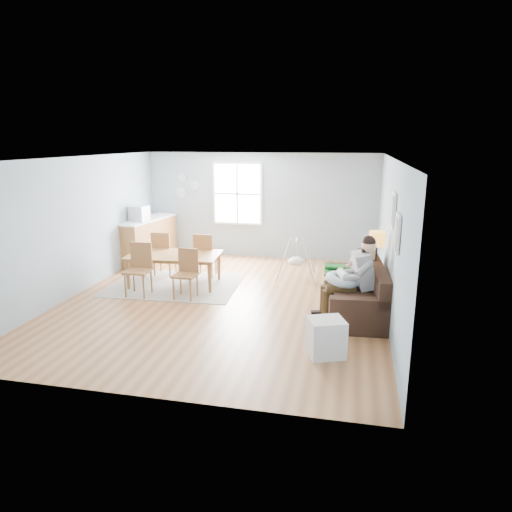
% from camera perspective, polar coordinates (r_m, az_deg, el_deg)
% --- Properties ---
extents(room, '(8.40, 9.40, 3.90)m').
position_cam_1_polar(room, '(8.38, -4.27, 10.24)').
color(room, '#915933').
extents(window, '(1.32, 0.08, 1.62)m').
position_cam_1_polar(window, '(11.94, -2.33, 7.77)').
color(window, white).
rests_on(window, room).
extents(pictures, '(0.05, 1.34, 0.74)m').
position_cam_1_polar(pictures, '(7.10, 16.99, 4.26)').
color(pictures, white).
rests_on(pictures, room).
extents(wall_plates, '(0.67, 0.02, 0.66)m').
position_cam_1_polar(wall_plates, '(12.34, -8.73, 8.68)').
color(wall_plates, '#A1BBC1').
rests_on(wall_plates, room).
extents(sofa, '(1.13, 2.28, 0.90)m').
position_cam_1_polar(sofa, '(8.38, 12.63, -4.80)').
color(sofa, black).
rests_on(sofa, room).
extents(green_throw, '(1.05, 0.91, 0.04)m').
position_cam_1_polar(green_throw, '(9.00, 11.76, -1.75)').
color(green_throw, '#145B26').
rests_on(green_throw, sofa).
extents(beige_pillow, '(0.17, 0.55, 0.54)m').
position_cam_1_polar(beige_pillow, '(8.82, 13.96, -0.52)').
color(beige_pillow, '#B9AD8E').
rests_on(beige_pillow, sofa).
extents(father, '(1.10, 0.61, 1.47)m').
position_cam_1_polar(father, '(7.93, 12.02, -2.35)').
color(father, gray).
rests_on(father, sofa).
extents(nursing_pillow, '(0.62, 0.60, 0.24)m').
position_cam_1_polar(nursing_pillow, '(7.94, 10.77, -2.90)').
color(nursing_pillow, silver).
rests_on(nursing_pillow, father).
extents(infant, '(0.24, 0.41, 0.15)m').
position_cam_1_polar(infant, '(7.95, 10.74, -2.20)').
color(infant, silver).
rests_on(infant, nursing_pillow).
extents(toddler, '(0.60, 0.36, 0.91)m').
position_cam_1_polar(toddler, '(8.45, 12.11, -1.46)').
color(toddler, white).
rests_on(toddler, sofa).
extents(floor_lamp, '(0.29, 0.29, 1.43)m').
position_cam_1_polar(floor_lamp, '(8.44, 14.88, 1.33)').
color(floor_lamp, black).
rests_on(floor_lamp, room).
extents(storage_cube, '(0.62, 0.59, 0.55)m').
position_cam_1_polar(storage_cube, '(6.69, 8.68, -10.03)').
color(storage_cube, white).
rests_on(storage_cube, room).
extents(rug, '(2.78, 2.17, 0.01)m').
position_cam_1_polar(rug, '(9.91, -10.09, -3.56)').
color(rug, '#9E9990').
rests_on(rug, room).
extents(dining_table, '(1.99, 1.22, 0.67)m').
position_cam_1_polar(dining_table, '(9.81, -10.18, -1.72)').
color(dining_table, olive).
rests_on(dining_table, rug).
extents(chair_sw, '(0.48, 0.48, 1.04)m').
position_cam_1_polar(chair_sw, '(9.33, -14.36, -1.11)').
color(chair_sw, brown).
rests_on(chair_sw, rug).
extents(chair_se, '(0.45, 0.45, 0.96)m').
position_cam_1_polar(chair_se, '(9.00, -8.67, -1.74)').
color(chair_se, brown).
rests_on(chair_se, rug).
extents(chair_nw, '(0.47, 0.47, 1.01)m').
position_cam_1_polar(chair_nw, '(10.51, -11.57, 0.67)').
color(chair_nw, brown).
rests_on(chair_nw, rug).
extents(chair_ne, '(0.47, 0.47, 1.01)m').
position_cam_1_polar(chair_ne, '(10.22, -6.47, 0.46)').
color(chair_ne, brown).
rests_on(chair_ne, rug).
extents(counter, '(0.83, 2.01, 1.09)m').
position_cam_1_polar(counter, '(11.93, -13.27, 2.05)').
color(counter, olive).
rests_on(counter, room).
extents(monitor, '(0.44, 0.42, 0.37)m').
position_cam_1_polar(monitor, '(11.48, -14.41, 5.18)').
color(monitor, '#BABABF').
rests_on(monitor, counter).
extents(baby_swing, '(0.92, 0.93, 0.88)m').
position_cam_1_polar(baby_swing, '(10.20, 5.06, -0.59)').
color(baby_swing, '#BABABF').
rests_on(baby_swing, room).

